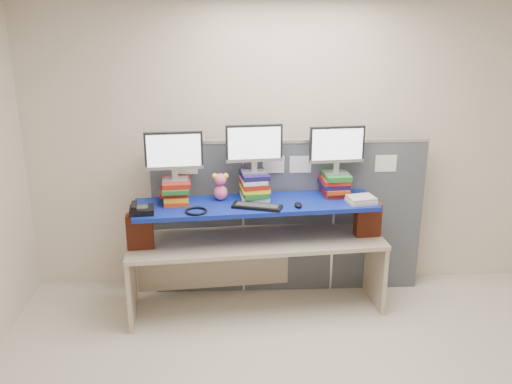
{
  "coord_description": "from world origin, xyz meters",
  "views": [
    {
      "loc": [
        -0.52,
        -3.3,
        2.76
      ],
      "look_at": [
        -0.33,
        1.43,
        1.15
      ],
      "focal_mm": 40.0,
      "sensor_mm": 36.0,
      "label": 1
    }
  ],
  "objects_px": {
    "desk": "(256,253)",
    "keyboard": "(257,206)",
    "desk_phone": "(141,210)",
    "monitor_center": "(254,146)",
    "blue_board": "(256,205)",
    "monitor_left": "(174,153)",
    "monitor_right": "(337,147)"
  },
  "relations": [
    {
      "from": "desk_phone",
      "to": "monitor_left",
      "type": "bearing_deg",
      "value": 37.9
    },
    {
      "from": "blue_board",
      "to": "monitor_right",
      "type": "xyz_separation_m",
      "value": [
        0.73,
        0.19,
        0.47
      ]
    },
    {
      "from": "monitor_left",
      "to": "desk_phone",
      "type": "relative_size",
      "value": 2.27
    },
    {
      "from": "blue_board",
      "to": "keyboard",
      "type": "bearing_deg",
      "value": -93.69
    },
    {
      "from": "desk",
      "to": "monitor_left",
      "type": "xyz_separation_m",
      "value": [
        -0.71,
        0.05,
        0.93
      ]
    },
    {
      "from": "blue_board",
      "to": "monitor_right",
      "type": "height_order",
      "value": "monitor_right"
    },
    {
      "from": "desk",
      "to": "keyboard",
      "type": "distance_m",
      "value": 0.52
    },
    {
      "from": "desk",
      "to": "blue_board",
      "type": "height_order",
      "value": "blue_board"
    },
    {
      "from": "monitor_left",
      "to": "monitor_center",
      "type": "height_order",
      "value": "monitor_center"
    },
    {
      "from": "desk",
      "to": "keyboard",
      "type": "xyz_separation_m",
      "value": [
        0.0,
        -0.13,
        0.5
      ]
    },
    {
      "from": "blue_board",
      "to": "monitor_center",
      "type": "relative_size",
      "value": 4.26
    },
    {
      "from": "desk",
      "to": "monitor_left",
      "type": "distance_m",
      "value": 1.17
    },
    {
      "from": "desk_phone",
      "to": "monitor_center",
      "type": "bearing_deg",
      "value": 12.31
    },
    {
      "from": "monitor_center",
      "to": "keyboard",
      "type": "bearing_deg",
      "value": -91.87
    },
    {
      "from": "desk",
      "to": "blue_board",
      "type": "relative_size",
      "value": 1.1
    },
    {
      "from": "monitor_left",
      "to": "keyboard",
      "type": "xyz_separation_m",
      "value": [
        0.71,
        -0.18,
        -0.43
      ]
    },
    {
      "from": "desk_phone",
      "to": "blue_board",
      "type": "bearing_deg",
      "value": 5.7
    },
    {
      "from": "monitor_left",
      "to": "desk_phone",
      "type": "bearing_deg",
      "value": -140.8
    },
    {
      "from": "blue_board",
      "to": "desk_phone",
      "type": "relative_size",
      "value": 9.66
    },
    {
      "from": "keyboard",
      "to": "desk_phone",
      "type": "xyz_separation_m",
      "value": [
        -0.98,
        -0.08,
        0.02
      ]
    },
    {
      "from": "monitor_center",
      "to": "monitor_left",
      "type": "bearing_deg",
      "value": 180.0
    },
    {
      "from": "monitor_left",
      "to": "monitor_right",
      "type": "relative_size",
      "value": 1.0
    },
    {
      "from": "monitor_left",
      "to": "keyboard",
      "type": "distance_m",
      "value": 0.85
    },
    {
      "from": "desk_phone",
      "to": "desk",
      "type": "bearing_deg",
      "value": 5.7
    },
    {
      "from": "monitor_center",
      "to": "monitor_right",
      "type": "xyz_separation_m",
      "value": [
        0.74,
        0.07,
        -0.04
      ]
    },
    {
      "from": "monitor_center",
      "to": "desk_phone",
      "type": "xyz_separation_m",
      "value": [
        -0.97,
        -0.33,
        -0.46
      ]
    },
    {
      "from": "monitor_center",
      "to": "monitor_right",
      "type": "bearing_deg",
      "value": 0.0
    },
    {
      "from": "desk",
      "to": "keyboard",
      "type": "height_order",
      "value": "keyboard"
    },
    {
      "from": "blue_board",
      "to": "monitor_right",
      "type": "relative_size",
      "value": 4.26
    },
    {
      "from": "monitor_left",
      "to": "desk",
      "type": "bearing_deg",
      "value": -9.62
    },
    {
      "from": "monitor_center",
      "to": "keyboard",
      "type": "relative_size",
      "value": 1.12
    },
    {
      "from": "monitor_left",
      "to": "monitor_center",
      "type": "relative_size",
      "value": 1.0
    }
  ]
}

